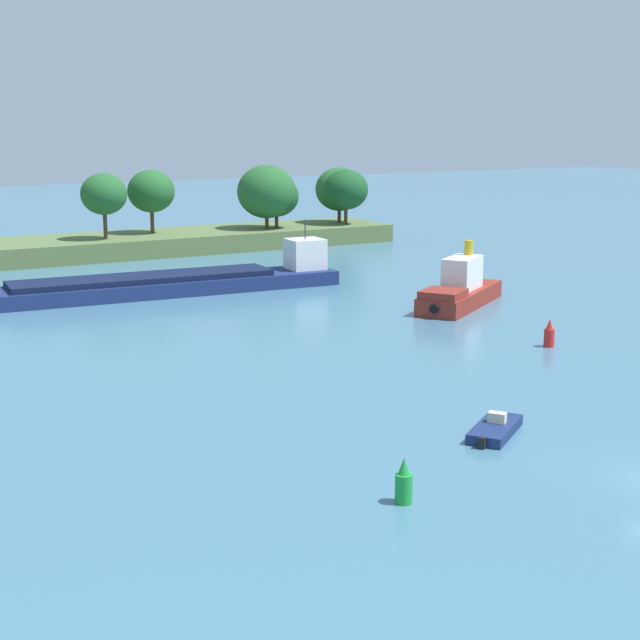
% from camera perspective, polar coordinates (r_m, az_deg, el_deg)
% --- Properties ---
extents(treeline_island, '(78.04, 11.41, 9.64)m').
position_cam_1_polar(treeline_island, '(108.92, -11.32, 5.53)').
color(treeline_island, '#566B3D').
rests_on(treeline_island, ground).
extents(fishing_skiff, '(4.44, 3.77, 1.01)m').
position_cam_1_polar(fishing_skiff, '(46.76, 10.46, -6.45)').
color(fishing_skiff, navy).
rests_on(fishing_skiff, ground).
extents(tugboat, '(11.74, 9.20, 5.18)m').
position_cam_1_polar(tugboat, '(77.71, 8.39, 1.78)').
color(tugboat, maroon).
rests_on(tugboat, ground).
extents(cargo_barge, '(32.56, 7.51, 5.87)m').
position_cam_1_polar(cargo_barge, '(83.84, -9.07, 2.24)').
color(cargo_barge, navy).
rests_on(cargo_barge, ground).
extents(channel_buoy_red, '(0.70, 0.70, 1.90)m').
position_cam_1_polar(channel_buoy_red, '(65.11, 13.60, -0.87)').
color(channel_buoy_red, red).
rests_on(channel_buoy_red, ground).
extents(channel_buoy_green, '(0.70, 0.70, 1.90)m').
position_cam_1_polar(channel_buoy_green, '(38.11, 5.06, -9.76)').
color(channel_buoy_green, green).
rests_on(channel_buoy_green, ground).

